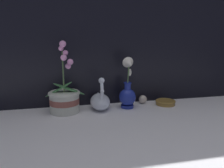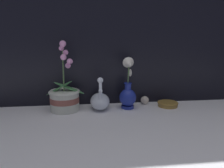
% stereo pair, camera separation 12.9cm
% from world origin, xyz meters
% --- Properties ---
extents(ground_plane, '(2.80, 2.80, 0.00)m').
position_xyz_m(ground_plane, '(0.00, 0.00, 0.00)').
color(ground_plane, white).
extents(window_backdrop, '(2.80, 0.03, 1.20)m').
position_xyz_m(window_backdrop, '(0.00, 0.22, 0.60)').
color(window_backdrop, black).
rests_on(window_backdrop, ground_plane).
extents(orchid_potted_plant, '(0.23, 0.18, 0.41)m').
position_xyz_m(orchid_potted_plant, '(-0.32, 0.10, 0.08)').
color(orchid_potted_plant, beige).
rests_on(orchid_potted_plant, ground_plane).
extents(swan_figurine, '(0.12, 0.19, 0.20)m').
position_xyz_m(swan_figurine, '(-0.11, 0.10, 0.05)').
color(swan_figurine, silver).
rests_on(swan_figurine, ground_plane).
extents(blue_vase, '(0.10, 0.12, 0.31)m').
position_xyz_m(blue_vase, '(0.06, 0.09, 0.10)').
color(blue_vase, navy).
rests_on(blue_vase, ground_plane).
extents(glass_sphere, '(0.05, 0.05, 0.05)m').
position_xyz_m(glass_sphere, '(0.18, 0.16, 0.03)').
color(glass_sphere, beige).
rests_on(glass_sphere, ground_plane).
extents(amber_dish, '(0.13, 0.13, 0.03)m').
position_xyz_m(amber_dish, '(0.31, 0.10, 0.02)').
color(amber_dish, olive).
rests_on(amber_dish, ground_plane).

